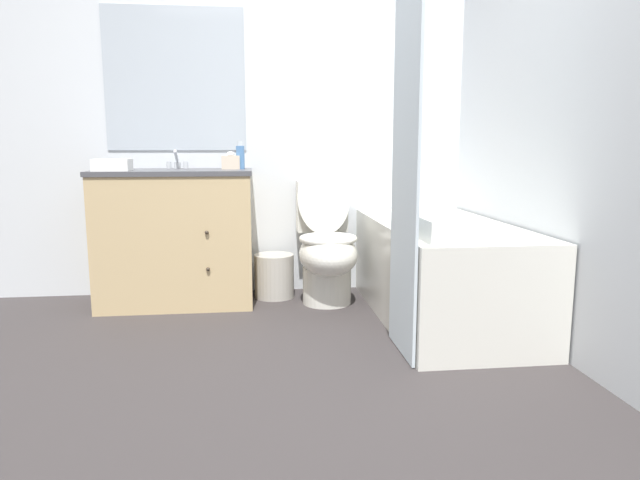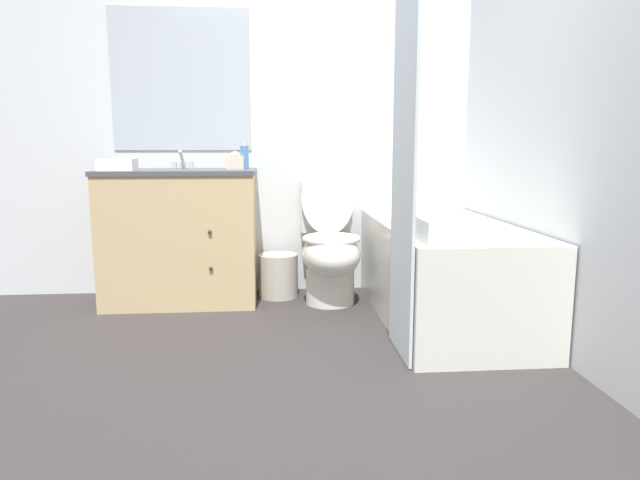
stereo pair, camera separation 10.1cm
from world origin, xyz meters
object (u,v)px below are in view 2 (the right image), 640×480
Objects in this scene: sink_faucet at (182,163)px; soap_dispenser at (244,157)px; bath_towel_folded at (449,231)px; toilet at (330,248)px; bathtub at (443,271)px; tissue_box at (235,162)px; wastebasket at (278,275)px; vanity_cabinet at (181,235)px; hand_towel_folded at (117,165)px.

soap_dispenser is at bearing -18.94° from sink_faucet.
bath_towel_folded is (1.42, -1.34, -0.28)m from sink_faucet.
toilet is 5.08× the size of soap_dispenser.
sink_faucet is 0.45m from soap_dispenser.
sink_faucet is at bearing 155.75° from bathtub.
tissue_box is (0.36, -0.13, 0.01)m from sink_faucet.
toilet is 0.77m from bathtub.
wastebasket is 0.83m from soap_dispenser.
bathtub is at bearing -18.32° from vanity_cabinet.
soap_dispenser is (-1.17, 0.57, 0.66)m from bathtub.
soap_dispenser reaches higher than hand_towel_folded.
soap_dispenser reaches higher than bath_towel_folded.
bath_towel_folded is at bearing -30.17° from hand_towel_folded.
sink_faucet is 0.38m from tissue_box.
bathtub is 1.14m from wastebasket.
soap_dispenser reaches higher than bathtub.
soap_dispenser reaches higher than tissue_box.
tissue_box is at bearing -178.77° from wastebasket.
toilet is at bearing -16.56° from sink_faucet.
toilet reaches higher than wastebasket.
vanity_cabinet is 5.49× the size of soap_dispenser.
tissue_box is (-1.24, 0.59, 0.63)m from bathtub.
bath_towel_folded is (1.42, -1.15, 0.18)m from vanity_cabinet.
sink_faucet reaches higher than wastebasket.
soap_dispenser is 0.68× the size of bath_towel_folded.
bathtub is 1.51m from tissue_box.
vanity_cabinet is 7.71× the size of tissue_box.
hand_towel_folded reaches higher than toilet.
soap_dispenser is (-0.21, -0.02, 0.80)m from wastebasket.
hand_towel_folded reaches higher than bathtub.
vanity_cabinet is 4.59× the size of hand_towel_folded.
bath_towel_folded is at bearing -48.87° from tissue_box.
sink_faucet is 0.48× the size of wastebasket.
sink_faucet is at bearing 163.44° from toilet.
vanity_cabinet is 0.70m from wastebasket.
bathtub is 0.73m from bath_towel_folded.
bath_towel_folded is at bearing -66.73° from toilet.
vanity_cabinet is 3.75× the size of bath_towel_folded.
tissue_box is at bearing 165.31° from toilet.
vanity_cabinet is 1.84m from bath_towel_folded.
hand_towel_folded is (-0.98, -0.19, 0.76)m from wastebasket.
bathtub is at bearing 74.40° from bath_towel_folded.
vanity_cabinet is at bearing 20.22° from hand_towel_folded.
soap_dispenser is (0.42, 0.05, 0.51)m from vanity_cabinet.
bathtub is 12.44× the size of tissue_box.
vanity_cabinet is at bearing -90.00° from sink_faucet.
bathtub is (1.59, -0.53, -0.15)m from vanity_cabinet.
vanity_cabinet is 0.97m from toilet.
bathtub is at bearing -26.05° from soap_dispenser.
bathtub is at bearing -11.69° from hand_towel_folded.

